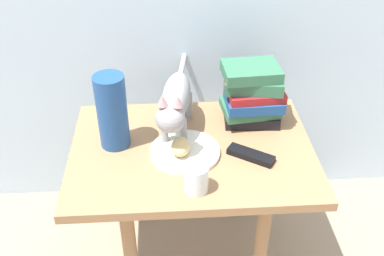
{
  "coord_description": "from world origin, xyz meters",
  "views": [
    {
      "loc": [
        -0.07,
        -1.16,
        1.42
      ],
      "look_at": [
        0.0,
        0.0,
        0.59
      ],
      "focal_mm": 42.59,
      "sensor_mm": 36.0,
      "label": 1
    }
  ],
  "objects_px": {
    "cat": "(175,101)",
    "tv_remote": "(251,155)",
    "side_table": "(192,165)",
    "book_stack": "(252,94)",
    "bread_roll": "(181,147)",
    "candle_jar": "(197,180)",
    "plate": "(185,152)",
    "green_vase": "(112,112)"
  },
  "relations": [
    {
      "from": "cat",
      "to": "tv_remote",
      "type": "distance_m",
      "value": 0.3
    },
    {
      "from": "side_table",
      "to": "book_stack",
      "type": "bearing_deg",
      "value": 34.36
    },
    {
      "from": "book_stack",
      "to": "bread_roll",
      "type": "bearing_deg",
      "value": -143.39
    },
    {
      "from": "candle_jar",
      "to": "plate",
      "type": "bearing_deg",
      "value": 99.07
    },
    {
      "from": "plate",
      "to": "tv_remote",
      "type": "height_order",
      "value": "tv_remote"
    },
    {
      "from": "side_table",
      "to": "bread_roll",
      "type": "distance_m",
      "value": 0.12
    },
    {
      "from": "plate",
      "to": "book_stack",
      "type": "xyz_separation_m",
      "value": [
        0.24,
        0.17,
        0.1
      ]
    },
    {
      "from": "book_stack",
      "to": "tv_remote",
      "type": "distance_m",
      "value": 0.23
    },
    {
      "from": "cat",
      "to": "candle_jar",
      "type": "relative_size",
      "value": 5.6
    },
    {
      "from": "side_table",
      "to": "green_vase",
      "type": "xyz_separation_m",
      "value": [
        -0.25,
        0.04,
        0.2
      ]
    },
    {
      "from": "tv_remote",
      "to": "side_table",
      "type": "bearing_deg",
      "value": -165.05
    },
    {
      "from": "plate",
      "to": "green_vase",
      "type": "height_order",
      "value": "green_vase"
    },
    {
      "from": "candle_jar",
      "to": "tv_remote",
      "type": "height_order",
      "value": "candle_jar"
    },
    {
      "from": "book_stack",
      "to": "candle_jar",
      "type": "height_order",
      "value": "book_stack"
    },
    {
      "from": "tv_remote",
      "to": "candle_jar",
      "type": "bearing_deg",
      "value": -109.84
    },
    {
      "from": "cat",
      "to": "plate",
      "type": "bearing_deg",
      "value": -77.14
    },
    {
      "from": "cat",
      "to": "book_stack",
      "type": "height_order",
      "value": "cat"
    },
    {
      "from": "candle_jar",
      "to": "bread_roll",
      "type": "bearing_deg",
      "value": 104.74
    },
    {
      "from": "plate",
      "to": "book_stack",
      "type": "distance_m",
      "value": 0.31
    },
    {
      "from": "plate",
      "to": "book_stack",
      "type": "height_order",
      "value": "book_stack"
    },
    {
      "from": "candle_jar",
      "to": "book_stack",
      "type": "bearing_deg",
      "value": 58.09
    },
    {
      "from": "book_stack",
      "to": "plate",
      "type": "bearing_deg",
      "value": -144.07
    },
    {
      "from": "bread_roll",
      "to": "book_stack",
      "type": "height_order",
      "value": "book_stack"
    },
    {
      "from": "candle_jar",
      "to": "side_table",
      "type": "bearing_deg",
      "value": 90.56
    },
    {
      "from": "plate",
      "to": "tv_remote",
      "type": "bearing_deg",
      "value": -9.23
    },
    {
      "from": "cat",
      "to": "book_stack",
      "type": "xyz_separation_m",
      "value": [
        0.26,
        0.07,
        -0.03
      ]
    },
    {
      "from": "plate",
      "to": "side_table",
      "type": "bearing_deg",
      "value": 47.12
    },
    {
      "from": "side_table",
      "to": "candle_jar",
      "type": "xyz_separation_m",
      "value": [
        0.0,
        -0.19,
        0.11
      ]
    },
    {
      "from": "book_stack",
      "to": "candle_jar",
      "type": "relative_size",
      "value": 2.51
    },
    {
      "from": "book_stack",
      "to": "green_vase",
      "type": "height_order",
      "value": "green_vase"
    },
    {
      "from": "plate",
      "to": "green_vase",
      "type": "xyz_separation_m",
      "value": [
        -0.22,
        0.07,
        0.12
      ]
    },
    {
      "from": "side_table",
      "to": "cat",
      "type": "bearing_deg",
      "value": 121.97
    },
    {
      "from": "plate",
      "to": "candle_jar",
      "type": "distance_m",
      "value": 0.17
    },
    {
      "from": "candle_jar",
      "to": "tv_remote",
      "type": "relative_size",
      "value": 0.57
    },
    {
      "from": "plate",
      "to": "green_vase",
      "type": "relative_size",
      "value": 0.9
    },
    {
      "from": "green_vase",
      "to": "cat",
      "type": "bearing_deg",
      "value": 10.63
    },
    {
      "from": "green_vase",
      "to": "tv_remote",
      "type": "height_order",
      "value": "green_vase"
    },
    {
      "from": "side_table",
      "to": "book_stack",
      "type": "distance_m",
      "value": 0.32
    },
    {
      "from": "tv_remote",
      "to": "cat",
      "type": "bearing_deg",
      "value": -177.71
    },
    {
      "from": "plate",
      "to": "candle_jar",
      "type": "height_order",
      "value": "candle_jar"
    },
    {
      "from": "bread_roll",
      "to": "plate",
      "type": "bearing_deg",
      "value": 46.85
    },
    {
      "from": "candle_jar",
      "to": "green_vase",
      "type": "bearing_deg",
      "value": 136.67
    }
  ]
}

